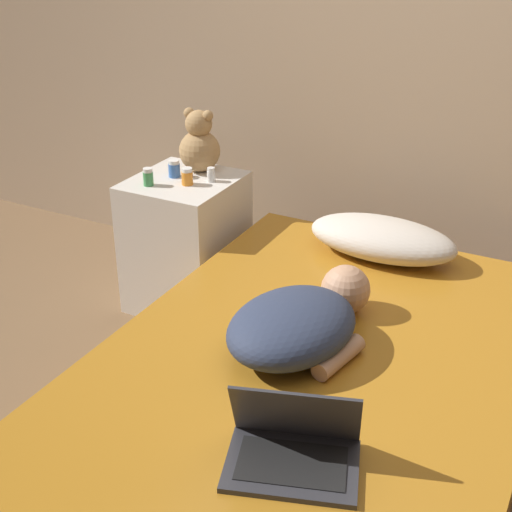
{
  "coord_description": "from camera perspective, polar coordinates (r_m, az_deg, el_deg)",
  "views": [
    {
      "loc": [
        0.7,
        -1.72,
        1.7
      ],
      "look_at": [
        -0.33,
        0.25,
        0.59
      ],
      "focal_mm": 50.0,
      "sensor_mm": 36.0,
      "label": 1
    }
  ],
  "objects": [
    {
      "name": "pillow",
      "position": [
        2.9,
        10.06,
        1.38
      ],
      "size": [
        0.6,
        0.31,
        0.16
      ],
      "color": "beige",
      "rests_on": "bed"
    },
    {
      "name": "laptop",
      "position": [
        1.87,
        3.0,
        -14.95
      ],
      "size": [
        0.39,
        0.33,
        0.22
      ],
      "rotation": [
        0.0,
        0.0,
        0.32
      ],
      "color": "#333338",
      "rests_on": "bed"
    },
    {
      "name": "bottle_green",
      "position": [
        3.09,
        -8.62,
        6.26
      ],
      "size": [
        0.04,
        0.04,
        0.08
      ],
      "color": "#3D8E4C",
      "rests_on": "nightstand"
    },
    {
      "name": "person_lying",
      "position": [
        2.29,
        3.62,
        -5.25
      ],
      "size": [
        0.45,
        0.66,
        0.18
      ],
      "rotation": [
        0.0,
        0.0,
        -0.2
      ],
      "color": "#2D3851",
      "rests_on": "bed"
    },
    {
      "name": "wall_back",
      "position": [
        3.12,
        15.2,
        18.25
      ],
      "size": [
        8.0,
        0.06,
        2.6
      ],
      "color": "tan",
      "rests_on": "ground_plane"
    },
    {
      "name": "teddy_bear",
      "position": [
        3.21,
        -4.55,
        8.89
      ],
      "size": [
        0.18,
        0.18,
        0.28
      ],
      "color": "tan",
      "rests_on": "nightstand"
    },
    {
      "name": "bottle_orange",
      "position": [
        3.08,
        -5.53,
        6.35
      ],
      "size": [
        0.05,
        0.05,
        0.07
      ],
      "color": "orange",
      "rests_on": "nightstand"
    },
    {
      "name": "bed",
      "position": [
        2.38,
        4.32,
        -12.53
      ],
      "size": [
        1.33,
        2.04,
        0.41
      ],
      "color": "brown",
      "rests_on": "ground_plane"
    },
    {
      "name": "ground_plane",
      "position": [
        2.52,
        4.16,
        -16.15
      ],
      "size": [
        12.0,
        12.0,
        0.0
      ],
      "primitive_type": "plane",
      "color": "brown"
    },
    {
      "name": "bottle_blue",
      "position": [
        3.18,
        -6.56,
        6.96
      ],
      "size": [
        0.05,
        0.05,
        0.08
      ],
      "color": "#3866B2",
      "rests_on": "nightstand"
    },
    {
      "name": "bottle_white",
      "position": [
        3.11,
        -3.61,
        6.51
      ],
      "size": [
        0.04,
        0.04,
        0.06
      ],
      "color": "white",
      "rests_on": "nightstand"
    },
    {
      "name": "nightstand",
      "position": [
        3.27,
        -5.61,
        1.09
      ],
      "size": [
        0.44,
        0.47,
        0.61
      ],
      "color": "silver",
      "rests_on": "ground_plane"
    }
  ]
}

